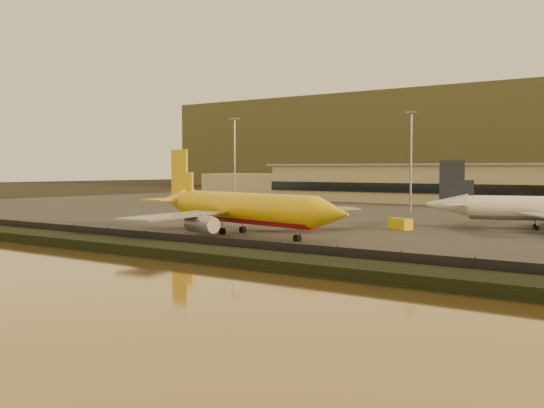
# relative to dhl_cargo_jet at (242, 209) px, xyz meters

# --- Properties ---
(ground) EXTENTS (900.00, 900.00, 0.00)m
(ground) POSITION_rel_dhl_cargo_jet_xyz_m (6.18, -8.74, -4.57)
(ground) COLOR black
(ground) RESTS_ON ground
(embankment) EXTENTS (320.00, 7.00, 1.40)m
(embankment) POSITION_rel_dhl_cargo_jet_xyz_m (6.18, -25.74, -3.87)
(embankment) COLOR black
(embankment) RESTS_ON ground
(tarmac) EXTENTS (320.00, 220.00, 0.20)m
(tarmac) POSITION_rel_dhl_cargo_jet_xyz_m (6.18, 86.26, -4.47)
(tarmac) COLOR #2D2D2D
(tarmac) RESTS_ON ground
(perimeter_fence) EXTENTS (300.00, 0.05, 2.20)m
(perimeter_fence) POSITION_rel_dhl_cargo_jet_xyz_m (6.18, -21.74, -3.27)
(perimeter_fence) COLOR black
(perimeter_fence) RESTS_ON tarmac
(terminal_building) EXTENTS (202.00, 25.00, 12.60)m
(terminal_building) POSITION_rel_dhl_cargo_jet_xyz_m (-8.34, 116.81, 1.68)
(terminal_building) COLOR #C0B285
(terminal_building) RESTS_ON tarmac
(apron_light_masts) EXTENTS (152.20, 12.20, 25.40)m
(apron_light_masts) POSITION_rel_dhl_cargo_jet_xyz_m (21.18, 66.26, 11.14)
(apron_light_masts) COLOR slate
(apron_light_masts) RESTS_ON tarmac
(dhl_cargo_jet) EXTENTS (48.63, 46.82, 14.62)m
(dhl_cargo_jet) POSITION_rel_dhl_cargo_jet_xyz_m (0.00, 0.00, 0.00)
(dhl_cargo_jet) COLOR #E5B40C
(dhl_cargo_jet) RESTS_ON tarmac
(gse_vehicle_yellow) EXTENTS (4.98, 3.69, 2.04)m
(gse_vehicle_yellow) POSITION_rel_dhl_cargo_jet_xyz_m (16.67, 24.89, -3.34)
(gse_vehicle_yellow) COLOR #E5B40C
(gse_vehicle_yellow) RESTS_ON tarmac
(gse_vehicle_white) EXTENTS (4.57, 2.07, 2.06)m
(gse_vehicle_white) POSITION_rel_dhl_cargo_jet_xyz_m (-10.81, 29.58, -3.34)
(gse_vehicle_white) COLOR white
(gse_vehicle_white) RESTS_ON tarmac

